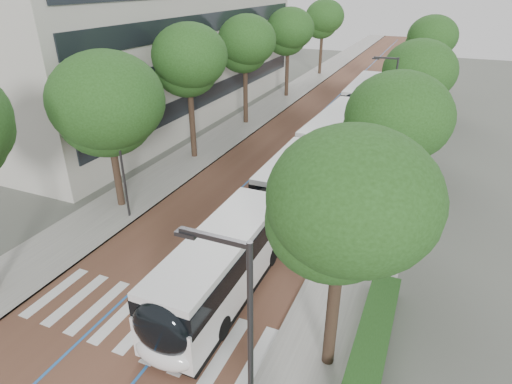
# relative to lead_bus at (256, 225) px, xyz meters

# --- Properties ---
(ground) EXTENTS (160.00, 160.00, 0.00)m
(ground) POSITION_rel_lead_bus_xyz_m (-2.37, -7.69, -1.63)
(ground) COLOR #51544C
(ground) RESTS_ON ground
(road) EXTENTS (11.00, 140.00, 0.02)m
(road) POSITION_rel_lead_bus_xyz_m (-2.37, 32.31, -1.62)
(road) COLOR brown
(road) RESTS_ON ground
(sidewalk_left) EXTENTS (4.00, 140.00, 0.12)m
(sidewalk_left) POSITION_rel_lead_bus_xyz_m (-9.87, 32.31, -1.57)
(sidewalk_left) COLOR gray
(sidewalk_left) RESTS_ON ground
(sidewalk_right) EXTENTS (4.00, 140.00, 0.12)m
(sidewalk_right) POSITION_rel_lead_bus_xyz_m (5.13, 32.31, -1.57)
(sidewalk_right) COLOR gray
(sidewalk_right) RESTS_ON ground
(kerb_left) EXTENTS (0.20, 140.00, 0.14)m
(kerb_left) POSITION_rel_lead_bus_xyz_m (-7.97, 32.31, -1.57)
(kerb_left) COLOR gray
(kerb_left) RESTS_ON ground
(kerb_right) EXTENTS (0.20, 140.00, 0.14)m
(kerb_right) POSITION_rel_lead_bus_xyz_m (3.23, 32.31, -1.57)
(kerb_right) COLOR gray
(kerb_right) RESTS_ON ground
(zebra_crossing) EXTENTS (10.55, 3.60, 0.01)m
(zebra_crossing) POSITION_rel_lead_bus_xyz_m (-2.17, -6.69, -1.60)
(zebra_crossing) COLOR silver
(zebra_crossing) RESTS_ON ground
(lane_line_left) EXTENTS (0.12, 126.00, 0.01)m
(lane_line_left) POSITION_rel_lead_bus_xyz_m (-3.97, 32.31, -1.60)
(lane_line_left) COLOR #2463B5
(lane_line_left) RESTS_ON road
(lane_line_right) EXTENTS (0.12, 126.00, 0.01)m
(lane_line_right) POSITION_rel_lead_bus_xyz_m (-0.77, 32.31, -1.60)
(lane_line_right) COLOR #2463B5
(lane_line_right) RESTS_ON road
(office_building) EXTENTS (18.11, 40.00, 14.00)m
(office_building) POSITION_rel_lead_bus_xyz_m (-21.84, 20.31, 5.37)
(office_building) COLOR #AAA79D
(office_building) RESTS_ON ground
(streetlight_near) EXTENTS (1.82, 0.20, 8.00)m
(streetlight_near) POSITION_rel_lead_bus_xyz_m (4.25, -10.69, 3.19)
(streetlight_near) COLOR #2D2D2F
(streetlight_near) RESTS_ON sidewalk_right
(streetlight_far) EXTENTS (1.82, 0.20, 8.00)m
(streetlight_far) POSITION_rel_lead_bus_xyz_m (4.25, 14.31, 3.19)
(streetlight_far) COLOR #2D2D2F
(streetlight_far) RESTS_ON sidewalk_right
(lamp_post_left) EXTENTS (0.14, 0.14, 8.00)m
(lamp_post_left) POSITION_rel_lead_bus_xyz_m (-8.47, 0.31, 2.49)
(lamp_post_left) COLOR #2D2D2F
(lamp_post_left) RESTS_ON sidewalk_left
(trees_left) EXTENTS (6.46, 60.38, 9.90)m
(trees_left) POSITION_rel_lead_bus_xyz_m (-9.87, 16.38, 5.45)
(trees_left) COLOR black
(trees_left) RESTS_ON ground
(trees_right) EXTENTS (5.88, 47.31, 8.96)m
(trees_right) POSITION_rel_lead_bus_xyz_m (5.33, 14.81, 4.43)
(trees_right) COLOR black
(trees_right) RESTS_ON ground
(lead_bus) EXTENTS (2.56, 18.40, 3.20)m
(lead_bus) POSITION_rel_lead_bus_xyz_m (0.00, 0.00, 0.00)
(lead_bus) COLOR black
(lead_bus) RESTS_ON ground
(bus_queued_0) EXTENTS (3.02, 12.49, 3.20)m
(bus_queued_0) POSITION_rel_lead_bus_xyz_m (0.01, 15.69, -0.00)
(bus_queued_0) COLOR silver
(bus_queued_0) RESTS_ON ground
(bus_queued_1) EXTENTS (2.60, 12.41, 3.20)m
(bus_queued_1) POSITION_rel_lead_bus_xyz_m (-0.08, 29.13, -0.00)
(bus_queued_1) COLOR silver
(bus_queued_1) RESTS_ON ground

